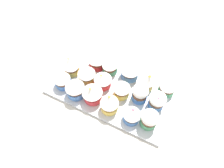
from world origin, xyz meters
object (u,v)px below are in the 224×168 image
object	(u,v)px
cupcake_0	(168,87)
cupcake_11	(149,119)
cupcake_6	(140,93)
cupcake_14	(92,93)
cupcake_1	(147,81)
cupcake_8	(103,79)
cupcake_5	(157,100)
cupcake_10	(72,65)
cupcake_13	(109,103)
baking_tray	(112,89)
cupcake_16	(62,79)
cupcake_15	(75,88)
cupcake_9	(86,74)
cupcake_3	(110,65)
cupcake_12	(132,115)
cupcake_4	(97,59)
cupcake_2	(130,70)
cupcake_7	(122,88)

from	to	relation	value
cupcake_0	cupcake_11	world-z (taller)	cupcake_11
cupcake_6	cupcake_14	size ratio (longest dim) A/B	0.92
cupcake_1	cupcake_11	world-z (taller)	cupcake_1
cupcake_1	cupcake_8	bearing A→B (deg)	23.63
cupcake_5	cupcake_10	size ratio (longest dim) A/B	0.84
cupcake_13	baking_tray	bearing A→B (deg)	-70.00
cupcake_13	cupcake_16	xyz separation A→B (cm)	(18.75, -1.09, -0.48)
baking_tray	cupcake_15	bearing A→B (deg)	35.85
cupcake_9	cupcake_16	world-z (taller)	cupcake_9
cupcake_3	cupcake_14	world-z (taller)	cupcake_14
cupcake_10	cupcake_12	bearing A→B (deg)	163.78
cupcake_8	cupcake_15	xyz separation A→B (cm)	(6.61, 7.24, 0.62)
baking_tray	cupcake_6	xyz separation A→B (cm)	(-10.01, -0.57, 4.27)
cupcake_12	cupcake_11	bearing A→B (deg)	-170.23
cupcake_6	cupcake_9	xyz separation A→B (cm)	(19.69, 1.08, 0.03)
cupcake_6	cupcake_11	bearing A→B (deg)	130.07
cupcake_9	baking_tray	bearing A→B (deg)	-176.98
baking_tray	cupcake_14	xyz separation A→B (cm)	(4.05, 6.40, 4.62)
cupcake_1	cupcake_4	world-z (taller)	same
cupcake_1	cupcake_6	world-z (taller)	cupcake_1
cupcake_2	cupcake_3	xyz separation A→B (cm)	(7.43, 1.04, -0.27)
cupcake_0	cupcake_9	xyz separation A→B (cm)	(27.03, 7.61, 0.23)
cupcake_0	cupcake_12	xyz separation A→B (cm)	(6.82, 14.50, -0.18)
cupcake_13	cupcake_9	bearing A→B (deg)	-28.62
cupcake_6	cupcake_14	bearing A→B (deg)	26.36
cupcake_2	cupcake_5	distance (cm)	14.18
cupcake_0	cupcake_7	bearing A→B (deg)	29.90
cupcake_13	cupcake_2	bearing A→B (deg)	-93.16
cupcake_0	cupcake_1	xyz separation A→B (cm)	(7.08, 1.14, 0.29)
cupcake_8	cupcake_14	size ratio (longest dim) A/B	0.89
cupcake_5	cupcake_10	world-z (taller)	cupcake_10
cupcake_1	cupcake_7	size ratio (longest dim) A/B	1.01
cupcake_13	cupcake_12	bearing A→B (deg)	178.79
baking_tray	cupcake_13	distance (cm)	9.03
cupcake_0	cupcake_10	size ratio (longest dim) A/B	0.89
cupcake_10	cupcake_2	bearing A→B (deg)	-160.48
cupcake_2	cupcake_9	xyz separation A→B (cm)	(13.13, 7.91, -0.37)
cupcake_10	cupcake_1	bearing A→B (deg)	-168.18
cupcake_11	cupcake_4	bearing A→B (deg)	-27.32
cupcake_2	cupcake_6	distance (cm)	9.48
cupcake_5	cupcake_12	xyz separation A→B (cm)	(5.38, 8.08, -0.00)
cupcake_10	cupcake_15	size ratio (longest dim) A/B	0.96
cupcake_12	cupcake_14	world-z (taller)	cupcake_14
cupcake_11	cupcake_15	world-z (taller)	cupcake_15
cupcake_3	cupcake_7	xyz separation A→B (cm)	(-7.89, 6.98, 0.11)
cupcake_13	cupcake_14	distance (cm)	6.74
cupcake_0	cupcake_16	distance (cm)	35.99
baking_tray	cupcake_14	size ratio (longest dim) A/B	5.52
baking_tray	cupcake_8	bearing A→B (deg)	1.20
cupcake_0	cupcake_15	distance (cm)	31.03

